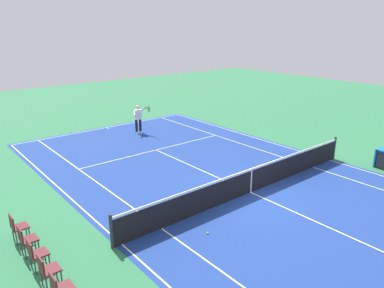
# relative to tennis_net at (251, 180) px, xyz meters

# --- Properties ---
(ground_plane) EXTENTS (60.00, 60.00, 0.00)m
(ground_plane) POSITION_rel_tennis_net_xyz_m (0.00, 0.00, -0.49)
(ground_plane) COLOR #2D7247
(court_slab) EXTENTS (24.20, 11.40, 0.00)m
(court_slab) POSITION_rel_tennis_net_xyz_m (0.00, 0.00, -0.49)
(court_slab) COLOR navy
(court_slab) RESTS_ON ground_plane
(court_line_markings) EXTENTS (23.85, 11.05, 0.01)m
(court_line_markings) POSITION_rel_tennis_net_xyz_m (0.00, 0.00, -0.49)
(court_line_markings) COLOR white
(court_line_markings) RESTS_ON ground_plane
(tennis_net) EXTENTS (0.10, 11.70, 1.08)m
(tennis_net) POSITION_rel_tennis_net_xyz_m (0.00, 0.00, 0.00)
(tennis_net) COLOR #2D2D33
(tennis_net) RESTS_ON ground_plane
(tennis_player_near) EXTENTS (1.12, 0.77, 1.70)m
(tennis_player_near) POSITION_rel_tennis_net_xyz_m (9.63, -0.97, 0.44)
(tennis_player_near) COLOR black
(tennis_player_near) RESTS_ON ground_plane
(tennis_ball) EXTENTS (0.07, 0.07, 0.07)m
(tennis_ball) POSITION_rel_tennis_net_xyz_m (-1.16, 3.20, -0.46)
(tennis_ball) COLOR #CCE01E
(tennis_ball) RESTS_ON ground_plane
(spectator_chair_0) EXTENTS (0.44, 0.44, 0.88)m
(spectator_chair_0) POSITION_rel_tennis_net_xyz_m (-1.33, 7.76, 0.03)
(spectator_chair_0) COLOR #38383D
(spectator_chair_0) RESTS_ON ground_plane
(spectator_chair_1) EXTENTS (0.44, 0.44, 0.88)m
(spectator_chair_1) POSITION_rel_tennis_net_xyz_m (-0.49, 7.76, 0.03)
(spectator_chair_1) COLOR #38383D
(spectator_chair_1) RESTS_ON ground_plane
(spectator_chair_2) EXTENTS (0.44, 0.44, 0.88)m
(spectator_chair_2) POSITION_rel_tennis_net_xyz_m (0.36, 7.76, 0.03)
(spectator_chair_2) COLOR #38383D
(spectator_chair_2) RESTS_ON ground_plane
(spectator_chair_3) EXTENTS (0.44, 0.44, 0.88)m
(spectator_chair_3) POSITION_rel_tennis_net_xyz_m (1.20, 7.76, 0.03)
(spectator_chair_3) COLOR #38383D
(spectator_chair_3) RESTS_ON ground_plane
(spectator_chair_4) EXTENTS (0.44, 0.44, 0.88)m
(spectator_chair_4) POSITION_rel_tennis_net_xyz_m (2.04, 7.76, 0.03)
(spectator_chair_4) COLOR #38383D
(spectator_chair_4) RESTS_ON ground_plane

